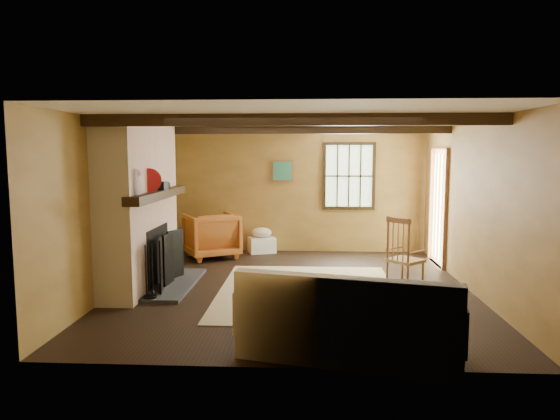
# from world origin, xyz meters

# --- Properties ---
(ground) EXTENTS (5.50, 5.50, 0.00)m
(ground) POSITION_xyz_m (0.00, 0.00, 0.00)
(ground) COLOR black
(ground) RESTS_ON ground
(room_envelope) EXTENTS (5.02, 5.52, 2.44)m
(room_envelope) POSITION_xyz_m (0.22, 0.26, 1.63)
(room_envelope) COLOR #A87F3B
(room_envelope) RESTS_ON ground
(fireplace) EXTENTS (1.02, 2.30, 2.40)m
(fireplace) POSITION_xyz_m (-2.23, -0.00, 1.10)
(fireplace) COLOR #A66240
(fireplace) RESTS_ON ground
(rug) EXTENTS (2.50, 3.00, 0.01)m
(rug) POSITION_xyz_m (0.20, -0.20, 0.00)
(rug) COLOR tan
(rug) RESTS_ON ground
(rocking_chair) EXTENTS (0.82, 0.80, 1.05)m
(rocking_chair) POSITION_xyz_m (1.58, 0.05, 0.44)
(rocking_chair) COLOR #A38D4F
(rocking_chair) RESTS_ON ground
(sofa) EXTENTS (2.25, 1.38, 0.85)m
(sofa) POSITION_xyz_m (0.60, -2.41, 0.30)
(sofa) COLOR silver
(sofa) RESTS_ON ground
(firewood_pile) EXTENTS (0.68, 0.12, 0.25)m
(firewood_pile) POSITION_xyz_m (-1.83, 2.50, 0.12)
(firewood_pile) COLOR brown
(firewood_pile) RESTS_ON ground
(laundry_basket) EXTENTS (0.60, 0.52, 0.30)m
(laundry_basket) POSITION_xyz_m (-0.70, 2.55, 0.15)
(laundry_basket) COLOR white
(laundry_basket) RESTS_ON ground
(basket_pillow) EXTENTS (0.48, 0.44, 0.20)m
(basket_pillow) POSITION_xyz_m (-0.70, 2.55, 0.40)
(basket_pillow) COLOR silver
(basket_pillow) RESTS_ON laundry_basket
(armchair) EXTENTS (1.23, 1.24, 0.84)m
(armchair) POSITION_xyz_m (-1.60, 2.03, 0.42)
(armchair) COLOR #BF6026
(armchair) RESTS_ON ground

